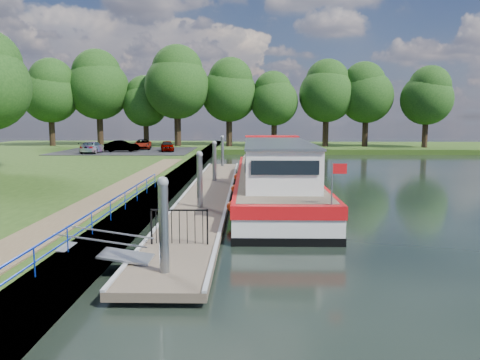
{
  "coord_description": "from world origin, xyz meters",
  "views": [
    {
      "loc": [
        2.23,
        -12.38,
        4.47
      ],
      "look_at": [
        1.78,
        10.3,
        1.4
      ],
      "focal_mm": 35.0,
      "sensor_mm": 36.0,
      "label": 1
    }
  ],
  "objects_px": {
    "pontoon": "(209,195)",
    "car_a": "(167,146)",
    "barge": "(273,177)",
    "car_d": "(143,144)",
    "car_b": "(122,146)",
    "car_c": "(92,147)"
  },
  "relations": [
    {
      "from": "car_b",
      "to": "car_d",
      "type": "xyz_separation_m",
      "value": [
        1.33,
        3.83,
        -0.03
      ]
    },
    {
      "from": "car_a",
      "to": "car_b",
      "type": "height_order",
      "value": "car_b"
    },
    {
      "from": "pontoon",
      "to": "car_a",
      "type": "distance_m",
      "value": 25.07
    },
    {
      "from": "car_b",
      "to": "car_c",
      "type": "relative_size",
      "value": 0.88
    },
    {
      "from": "barge",
      "to": "car_d",
      "type": "xyz_separation_m",
      "value": [
        -13.43,
        26.54,
        0.3
      ]
    },
    {
      "from": "pontoon",
      "to": "barge",
      "type": "relative_size",
      "value": 1.42
    },
    {
      "from": "car_c",
      "to": "barge",
      "type": "bearing_deg",
      "value": 130.44
    },
    {
      "from": "car_c",
      "to": "car_d",
      "type": "xyz_separation_m",
      "value": [
        3.84,
        5.62,
        -0.03
      ]
    },
    {
      "from": "barge",
      "to": "car_b",
      "type": "height_order",
      "value": "barge"
    },
    {
      "from": "pontoon",
      "to": "car_c",
      "type": "height_order",
      "value": "car_c"
    },
    {
      "from": "barge",
      "to": "car_a",
      "type": "relative_size",
      "value": 6.41
    },
    {
      "from": "barge",
      "to": "car_d",
      "type": "bearing_deg",
      "value": 116.84
    },
    {
      "from": "car_b",
      "to": "car_c",
      "type": "height_order",
      "value": "car_c"
    },
    {
      "from": "barge",
      "to": "car_b",
      "type": "relative_size",
      "value": 5.99
    },
    {
      "from": "pontoon",
      "to": "car_a",
      "type": "relative_size",
      "value": 9.09
    },
    {
      "from": "pontoon",
      "to": "barge",
      "type": "bearing_deg",
      "value": 12.46
    },
    {
      "from": "pontoon",
      "to": "car_b",
      "type": "height_order",
      "value": "car_b"
    },
    {
      "from": "car_d",
      "to": "car_b",
      "type": "bearing_deg",
      "value": -118.18
    },
    {
      "from": "car_a",
      "to": "car_d",
      "type": "xyz_separation_m",
      "value": [
        -3.35,
        3.15,
        -0.01
      ]
    },
    {
      "from": "car_b",
      "to": "pontoon",
      "type": "bearing_deg",
      "value": -158.6
    },
    {
      "from": "pontoon",
      "to": "car_b",
      "type": "xyz_separation_m",
      "value": [
        -11.17,
        23.5,
        1.23
      ]
    },
    {
      "from": "car_b",
      "to": "car_c",
      "type": "bearing_deg",
      "value": 121.47
    }
  ]
}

